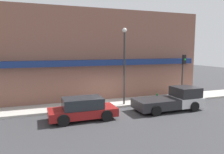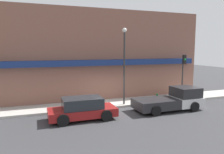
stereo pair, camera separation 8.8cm
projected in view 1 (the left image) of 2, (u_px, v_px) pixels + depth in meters
The scene contains 8 objects.
ground_plane at pixel (112, 109), 17.14m from camera, with size 80.00×80.00×0.00m, color #38383A.
sidewalk at pixel (107, 104), 18.34m from camera, with size 36.00×2.60×0.17m.
building at pixel (97, 55), 20.42m from camera, with size 19.80×3.80×8.86m.
pickup_truck at pixel (172, 100), 16.81m from camera, with size 5.31×2.29×1.70m.
parked_car at pixel (83, 109), 14.45m from camera, with size 4.45×2.08×1.47m.
fire_hydrant at pixel (157, 97), 18.84m from camera, with size 0.19×0.19×0.69m.
street_lamp at pixel (124, 58), 17.42m from camera, with size 0.36×0.36×6.14m.
traffic_light at pixel (183, 69), 19.75m from camera, with size 0.28×0.42×3.97m.
Camera 1 is at (-5.67, -15.70, 4.64)m, focal length 35.00 mm.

